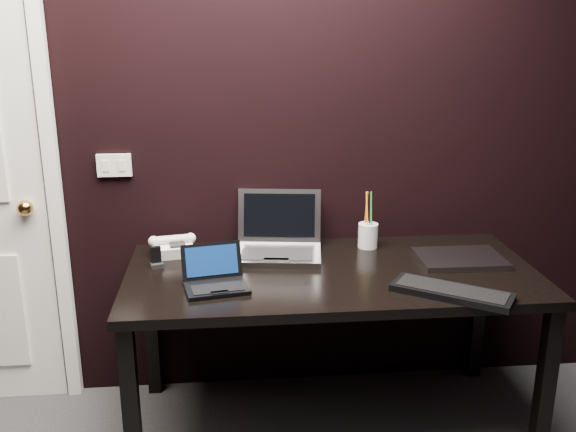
{
  "coord_description": "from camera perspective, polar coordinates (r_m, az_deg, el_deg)",
  "views": [
    {
      "loc": [
        -0.12,
        -1.05,
        1.73
      ],
      "look_at": [
        0.11,
        1.35,
        1.0
      ],
      "focal_mm": 40.0,
      "sensor_mm": 36.0,
      "label": 1
    }
  ],
  "objects": [
    {
      "name": "wall_back",
      "position": [
        2.89,
        -3.11,
        8.32
      ],
      "size": [
        4.0,
        0.0,
        4.0
      ],
      "primitive_type": "plane",
      "rotation": [
        1.57,
        0.0,
        0.0
      ],
      "color": "black",
      "rests_on": "ground"
    },
    {
      "name": "mobile_phone",
      "position": [
        2.76,
        -11.63,
        -3.8
      ],
      "size": [
        0.06,
        0.05,
        0.09
      ],
      "color": "black",
      "rests_on": "desk"
    },
    {
      "name": "closed_laptop",
      "position": [
        2.86,
        15.02,
        -3.68
      ],
      "size": [
        0.36,
        0.26,
        0.02
      ],
      "color": "gray",
      "rests_on": "desk"
    },
    {
      "name": "desk",
      "position": [
        2.71,
        3.87,
        -6.35
      ],
      "size": [
        1.7,
        0.8,
        0.74
      ],
      "color": "black",
      "rests_on": "ground"
    },
    {
      "name": "pen_cup",
      "position": [
        2.94,
        7.12,
        -1.63
      ],
      "size": [
        0.12,
        0.12,
        0.26
      ],
      "color": "silver",
      "rests_on": "desk"
    },
    {
      "name": "ext_keyboard",
      "position": [
        2.51,
        14.36,
        -6.55
      ],
      "size": [
        0.46,
        0.38,
        0.03
      ],
      "color": "black",
      "rests_on": "desk"
    },
    {
      "name": "silver_laptop",
      "position": [
        2.84,
        -0.9,
        -2.45
      ],
      "size": [
        0.42,
        0.39,
        0.26
      ],
      "color": "gray",
      "rests_on": "desk"
    },
    {
      "name": "wall_switch",
      "position": [
        2.95,
        -15.2,
        4.37
      ],
      "size": [
        0.15,
        0.02,
        0.1
      ],
      "color": "silver",
      "rests_on": "wall_back"
    },
    {
      "name": "netbook",
      "position": [
        2.51,
        -6.48,
        -5.67
      ],
      "size": [
        0.27,
        0.25,
        0.15
      ],
      "color": "black",
      "rests_on": "desk"
    },
    {
      "name": "desk_phone",
      "position": [
        2.88,
        -10.23,
        -2.67
      ],
      "size": [
        0.21,
        0.18,
        0.1
      ],
      "color": "silver",
      "rests_on": "desk"
    }
  ]
}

